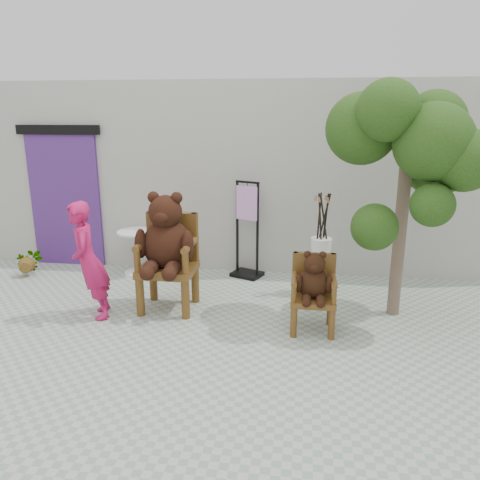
{
  "coord_description": "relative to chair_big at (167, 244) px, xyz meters",
  "views": [
    {
      "loc": [
        0.93,
        -4.63,
        2.52
      ],
      "look_at": [
        0.15,
        1.05,
        0.95
      ],
      "focal_mm": 35.0,
      "sensor_mm": 36.0,
      "label": 1
    }
  ],
  "objects": [
    {
      "name": "ground_plane",
      "position": [
        0.79,
        -0.96,
        -0.88
      ],
      "size": [
        60.0,
        60.0,
        0.0
      ],
      "primitive_type": "plane",
      "color": "#9FA896",
      "rests_on": "ground"
    },
    {
      "name": "back_wall",
      "position": [
        0.79,
        2.14,
        0.62
      ],
      "size": [
        9.0,
        1.0,
        3.0
      ],
      "primitive_type": "cube",
      "color": "#AFACA4",
      "rests_on": "ground"
    },
    {
      "name": "doorway",
      "position": [
        -2.21,
        1.62,
        0.28
      ],
      "size": [
        1.4,
        0.11,
        2.33
      ],
      "color": "#4E2673",
      "rests_on": "ground"
    },
    {
      "name": "chair_big",
      "position": [
        0.0,
        0.0,
        0.0
      ],
      "size": [
        0.76,
        0.82,
        1.56
      ],
      "color": "#4D2F10",
      "rests_on": "ground"
    },
    {
      "name": "chair_small",
      "position": [
        1.87,
        -0.39,
        -0.3
      ],
      "size": [
        0.52,
        0.53,
        0.99
      ],
      "color": "#4D2F10",
      "rests_on": "ground"
    },
    {
      "name": "person",
      "position": [
        -0.88,
        -0.41,
        -0.14
      ],
      "size": [
        0.54,
        0.64,
        1.49
      ],
      "primitive_type": "imported",
      "rotation": [
        0.0,
        0.0,
        -1.17
      ],
      "color": "#BB1752",
      "rests_on": "ground"
    },
    {
      "name": "cafe_table",
      "position": [
        -0.89,
        1.28,
        -0.44
      ],
      "size": [
        0.6,
        0.6,
        0.7
      ],
      "rotation": [
        0.0,
        0.0,
        -0.08
      ],
      "color": "white",
      "rests_on": "ground"
    },
    {
      "name": "display_stand",
      "position": [
        0.87,
        1.39,
        -0.3
      ],
      "size": [
        0.55,
        0.5,
        1.51
      ],
      "rotation": [
        0.0,
        0.0,
        -0.39
      ],
      "color": "black",
      "rests_on": "ground"
    },
    {
      "name": "stool_bucket",
      "position": [
        1.99,
        0.82,
        -0.24
      ],
      "size": [
        0.32,
        0.32,
        1.45
      ],
      "rotation": [
        0.0,
        0.0,
        0.29
      ],
      "color": "white",
      "rests_on": "ground"
    },
    {
      "name": "tree",
      "position": [
        2.99,
        0.1,
        1.27
      ],
      "size": [
        1.82,
        1.51,
        2.88
      ],
      "rotation": [
        0.0,
        0.0,
        -0.3
      ],
      "color": "brown",
      "rests_on": "ground"
    },
    {
      "name": "potted_plant",
      "position": [
        -2.61,
        0.99,
        -0.66
      ],
      "size": [
        0.49,
        0.46,
        0.43
      ],
      "primitive_type": "imported",
      "rotation": [
        0.0,
        0.0,
        0.38
      ],
      "color": "black",
      "rests_on": "ground"
    }
  ]
}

